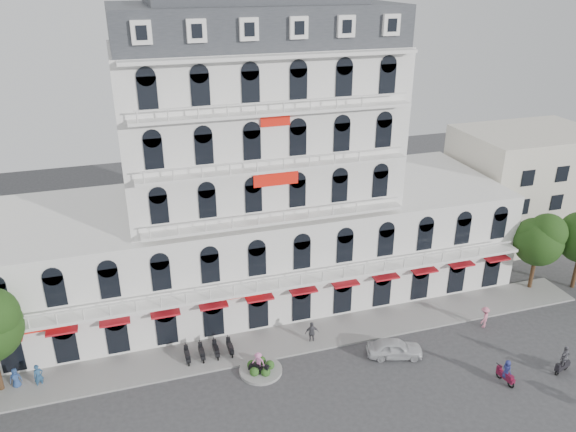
{
  "coord_description": "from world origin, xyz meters",
  "views": [
    {
      "loc": [
        -11.0,
        -26.44,
        27.37
      ],
      "look_at": [
        0.37,
        10.0,
        10.5
      ],
      "focal_mm": 35.0,
      "sensor_mm": 36.0,
      "label": 1
    }
  ],
  "objects_px": {
    "parked_car": "(395,348)",
    "rider_center": "(258,364)",
    "rider_northeast": "(564,359)",
    "rider_east": "(506,372)"
  },
  "relations": [
    {
      "from": "parked_car",
      "to": "rider_center",
      "type": "bearing_deg",
      "value": 101.24
    },
    {
      "from": "parked_car",
      "to": "rider_northeast",
      "type": "bearing_deg",
      "value": -99.93
    },
    {
      "from": "rider_northeast",
      "to": "rider_center",
      "type": "distance_m",
      "value": 22.39
    },
    {
      "from": "rider_center",
      "to": "parked_car",
      "type": "bearing_deg",
      "value": 34.09
    },
    {
      "from": "parked_car",
      "to": "rider_center",
      "type": "relative_size",
      "value": 2.14
    },
    {
      "from": "parked_car",
      "to": "rider_center",
      "type": "xyz_separation_m",
      "value": [
        -10.53,
        0.96,
        0.3
      ]
    },
    {
      "from": "rider_center",
      "to": "rider_east",
      "type": "bearing_deg",
      "value": 19.32
    },
    {
      "from": "parked_car",
      "to": "rider_east",
      "type": "xyz_separation_m",
      "value": [
        6.21,
        -5.13,
        0.21
      ]
    },
    {
      "from": "parked_car",
      "to": "rider_east",
      "type": "distance_m",
      "value": 8.05
    },
    {
      "from": "rider_east",
      "to": "rider_northeast",
      "type": "height_order",
      "value": "rider_northeast"
    }
  ]
}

